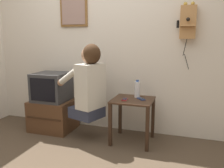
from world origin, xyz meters
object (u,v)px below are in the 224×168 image
at_px(person, 89,83).
at_px(cell_phone_held, 125,99).
at_px(television, 52,87).
at_px(wall_phone_antique, 188,22).
at_px(cell_phone_spare, 141,99).
at_px(water_bottle, 137,89).
at_px(framed_picture, 74,11).

distance_m(person, cell_phone_held, 0.49).
bearing_deg(television, wall_phone_antique, 8.40).
bearing_deg(cell_phone_spare, wall_phone_antique, -10.08).
bearing_deg(water_bottle, television, -176.85).
distance_m(television, cell_phone_held, 1.11).
bearing_deg(framed_picture, television, -126.11).
bearing_deg(framed_picture, person, -47.68).
relative_size(person, cell_phone_spare, 7.04).
height_order(television, water_bottle, television).
xyz_separation_m(person, cell_phone_spare, (0.64, 0.14, -0.19)).
distance_m(person, framed_picture, 1.12).
bearing_deg(person, cell_phone_spare, -58.86).
bearing_deg(cell_phone_spare, television, 139.75).
height_order(person, cell_phone_spare, person).
relative_size(wall_phone_antique, cell_phone_held, 6.35).
bearing_deg(person, cell_phone_held, -64.06).
bearing_deg(person, water_bottle, -49.77).
bearing_deg(framed_picture, wall_phone_antique, -1.60).
relative_size(person, water_bottle, 4.16).
height_order(television, cell_phone_held, television).
distance_m(television, cell_phone_spare, 1.29).
xyz_separation_m(television, water_bottle, (1.22, 0.07, 0.03)).
distance_m(wall_phone_antique, cell_phone_held, 1.21).
bearing_deg(wall_phone_antique, framed_picture, 178.40).
bearing_deg(cell_phone_spare, framed_picture, 123.57).
relative_size(wall_phone_antique, water_bottle, 3.57).
xyz_separation_m(wall_phone_antique, framed_picture, (-1.56, 0.04, 0.19)).
distance_m(cell_phone_held, water_bottle, 0.23).
height_order(cell_phone_held, cell_phone_spare, same).
height_order(person, framed_picture, framed_picture).
bearing_deg(cell_phone_held, person, -176.25).
distance_m(person, television, 0.68).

